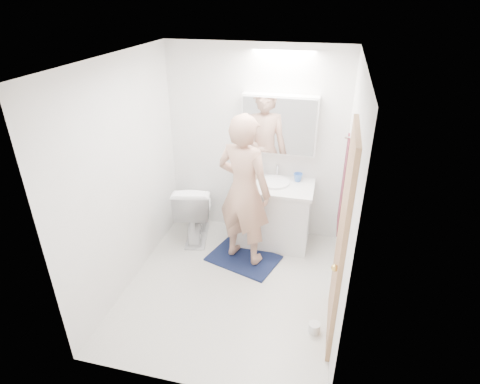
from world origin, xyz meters
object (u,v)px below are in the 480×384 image
(soap_bottle_b, at_px, (259,171))
(toothbrush_cup, at_px, (298,177))
(soap_bottle_a, at_px, (257,169))
(medicine_cabinet, at_px, (279,125))
(toilet_paper_roll, at_px, (314,328))
(toilet, at_px, (195,209))
(person, at_px, (244,191))
(vanity_cabinet, at_px, (273,215))

(soap_bottle_b, xyz_separation_m, toothbrush_cup, (0.49, -0.02, -0.03))
(soap_bottle_a, bearing_deg, medicine_cabinet, 13.81)
(toilet_paper_roll, bearing_deg, soap_bottle_a, 119.78)
(toilet, distance_m, person, 0.95)
(soap_bottle_b, bearing_deg, toilet, -158.80)
(medicine_cabinet, xyz_separation_m, toothbrush_cup, (0.26, -0.05, -0.63))
(medicine_cabinet, bearing_deg, soap_bottle_a, -166.19)
(toilet_paper_roll, bearing_deg, medicine_cabinet, 111.76)
(vanity_cabinet, bearing_deg, medicine_cabinet, 90.10)
(vanity_cabinet, xyz_separation_m, medicine_cabinet, (-0.00, 0.21, 1.11))
(soap_bottle_a, distance_m, toilet_paper_roll, 1.99)
(toilet_paper_roll, bearing_deg, soap_bottle_b, 118.81)
(medicine_cabinet, distance_m, toilet_paper_roll, 2.26)
(soap_bottle_b, height_order, toothbrush_cup, soap_bottle_b)
(toilet, height_order, person, person)
(soap_bottle_b, distance_m, toilet_paper_roll, 1.99)
(medicine_cabinet, relative_size, toothbrush_cup, 7.93)
(person, height_order, toothbrush_cup, person)
(medicine_cabinet, height_order, soap_bottle_b, medicine_cabinet)
(medicine_cabinet, xyz_separation_m, soap_bottle_a, (-0.24, -0.06, -0.57))
(soap_bottle_b, bearing_deg, toilet_paper_roll, -61.19)
(soap_bottle_a, xyz_separation_m, soap_bottle_b, (0.02, 0.03, -0.03))
(soap_bottle_b, relative_size, toilet_paper_roll, 1.43)
(vanity_cabinet, distance_m, soap_bottle_a, 0.61)
(vanity_cabinet, xyz_separation_m, toilet_paper_roll, (0.64, -1.40, -0.34))
(vanity_cabinet, height_order, soap_bottle_a, soap_bottle_a)
(person, bearing_deg, medicine_cabinet, -94.11)
(vanity_cabinet, height_order, toilet, toilet)
(medicine_cabinet, distance_m, toilet, 1.51)
(medicine_cabinet, xyz_separation_m, person, (-0.27, -0.67, -0.57))
(soap_bottle_a, distance_m, toothbrush_cup, 0.51)
(toilet, height_order, soap_bottle_b, soap_bottle_b)
(toilet, relative_size, toilet_paper_roll, 7.32)
(toilet, xyz_separation_m, soap_bottle_b, (0.76, 0.30, 0.50))
(medicine_cabinet, bearing_deg, soap_bottle_b, -172.44)
(person, xyz_separation_m, soap_bottle_b, (0.04, 0.64, -0.03))
(medicine_cabinet, height_order, toothbrush_cup, medicine_cabinet)
(vanity_cabinet, relative_size, toothbrush_cup, 8.11)
(vanity_cabinet, bearing_deg, toilet_paper_roll, -65.35)
(medicine_cabinet, height_order, toilet_paper_roll, medicine_cabinet)
(toilet, distance_m, soap_bottle_b, 0.95)
(toilet, height_order, toilet_paper_roll, toilet)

